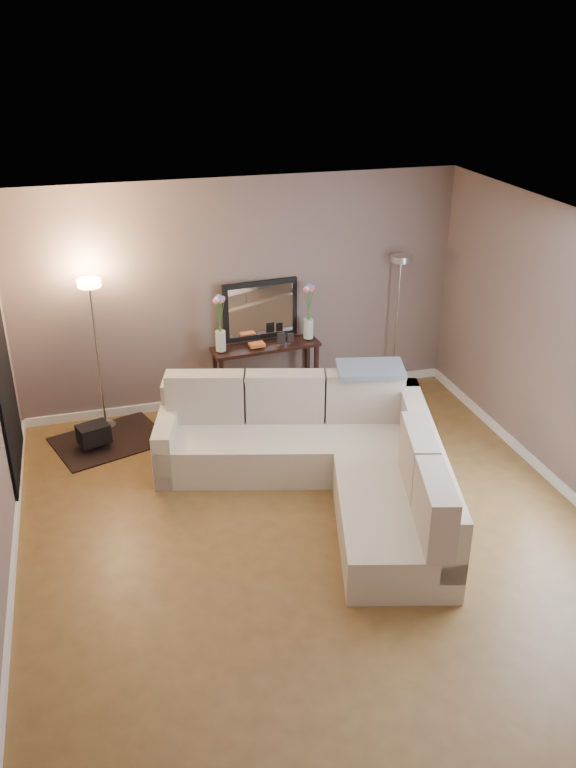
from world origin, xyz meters
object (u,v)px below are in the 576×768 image
object	(u,v)px
sectional_sofa	(327,456)
floor_lamp_unlit	(399,296)
floor_lamp_lit	(94,326)
console_table	(260,373)

from	to	relation	value
sectional_sofa	floor_lamp_unlit	size ratio (longest dim) A/B	1.86
floor_lamp_lit	floor_lamp_unlit	distance (m)	3.45
floor_lamp_lit	floor_lamp_unlit	bearing A→B (deg)	1.07
sectional_sofa	floor_lamp_lit	size ratio (longest dim) A/B	1.82
floor_lamp_lit	floor_lamp_unlit	size ratio (longest dim) A/B	1.02
sectional_sofa	console_table	bearing A→B (deg)	96.43
floor_lamp_unlit	console_table	bearing A→B (deg)	-178.39
console_table	floor_lamp_unlit	world-z (taller)	floor_lamp_unlit
console_table	floor_lamp_lit	world-z (taller)	floor_lamp_lit
console_table	floor_lamp_unlit	distance (m)	1.84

